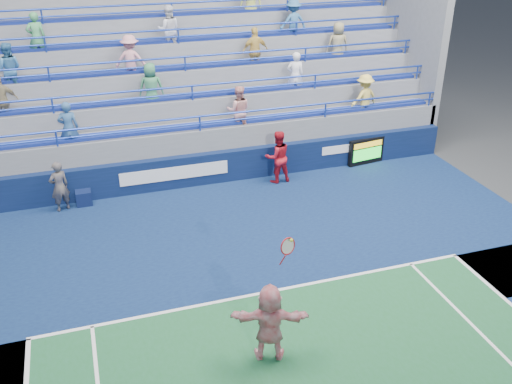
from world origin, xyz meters
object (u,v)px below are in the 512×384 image
object	(u,v)px
tennis_player	(270,322)
ball_girl	(278,157)
serve_speed_board	(366,151)
line_judge	(59,187)
judge_chair	(84,196)

from	to	relation	value
tennis_player	ball_girl	xyz separation A→B (m)	(3.04, 8.00, 0.03)
serve_speed_board	tennis_player	size ratio (longest dim) A/B	0.50
line_judge	ball_girl	xyz separation A→B (m)	(7.07, -0.09, 0.10)
judge_chair	tennis_player	size ratio (longest dim) A/B	0.30
line_judge	ball_girl	distance (m)	7.07
tennis_player	line_judge	distance (m)	9.03
serve_speed_board	judge_chair	xyz separation A→B (m)	(-10.00, -0.11, -0.22)
serve_speed_board	ball_girl	xyz separation A→B (m)	(-3.59, -0.41, 0.42)
tennis_player	line_judge	xyz separation A→B (m)	(-4.03, 8.08, -0.07)
ball_girl	serve_speed_board	bearing A→B (deg)	-176.69
serve_speed_board	ball_girl	world-z (taller)	ball_girl
tennis_player	line_judge	bearing A→B (deg)	116.48
serve_speed_board	line_judge	xyz separation A→B (m)	(-10.66, -0.32, 0.32)
tennis_player	serve_speed_board	bearing A→B (deg)	51.71
judge_chair	line_judge	xyz separation A→B (m)	(-0.66, -0.21, 0.54)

